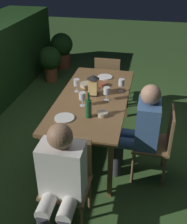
# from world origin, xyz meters

# --- Properties ---
(ground_plane) EXTENTS (16.00, 16.00, 0.00)m
(ground_plane) POSITION_xyz_m (0.00, 0.00, 0.00)
(ground_plane) COLOR #385B28
(dining_table) EXTENTS (1.84, 0.84, 0.75)m
(dining_table) POSITION_xyz_m (0.00, 0.00, 0.69)
(dining_table) COLOR brown
(dining_table) RESTS_ON ground
(chair_head_far) EXTENTS (0.40, 0.42, 0.87)m
(chair_head_far) POSITION_xyz_m (1.17, 0.00, 0.49)
(chair_head_far) COLOR brown
(chair_head_far) RESTS_ON ground
(chair_side_left_a) EXTENTS (0.42, 0.40, 0.87)m
(chair_side_left_a) POSITION_xyz_m (-0.41, -0.81, 0.49)
(chair_side_left_a) COLOR brown
(chair_side_left_a) RESTS_ON ground
(person_in_blue) EXTENTS (0.38, 0.47, 1.15)m
(person_in_blue) POSITION_xyz_m (-0.41, -0.62, 0.64)
(person_in_blue) COLOR #426699
(person_in_blue) RESTS_ON ground
(chair_head_near) EXTENTS (0.40, 0.42, 0.87)m
(chair_head_near) POSITION_xyz_m (-1.17, 0.00, 0.49)
(chair_head_near) COLOR brown
(chair_head_near) RESTS_ON ground
(person_in_cream) EXTENTS (0.48, 0.38, 1.15)m
(person_in_cream) POSITION_xyz_m (-1.37, 0.00, 0.64)
(person_in_cream) COLOR white
(person_in_cream) RESTS_ON ground
(lantern_centerpiece) EXTENTS (0.15, 0.15, 0.27)m
(lantern_centerpiece) POSITION_xyz_m (0.05, 0.01, 0.89)
(lantern_centerpiece) COLOR black
(lantern_centerpiece) RESTS_ON dining_table
(green_bottle_on_table) EXTENTS (0.07, 0.07, 0.29)m
(green_bottle_on_table) POSITION_xyz_m (-0.49, -0.05, 0.86)
(green_bottle_on_table) COLOR #195128
(green_bottle_on_table) RESTS_ON dining_table
(wine_glass_a) EXTENTS (0.08, 0.08, 0.17)m
(wine_glass_a) POSITION_xyz_m (-0.26, 0.08, 0.86)
(wine_glass_a) COLOR silver
(wine_glass_a) RESTS_ON dining_table
(wine_glass_b) EXTENTS (0.08, 0.08, 0.17)m
(wine_glass_b) POSITION_xyz_m (0.10, 0.24, 0.86)
(wine_glass_b) COLOR silver
(wine_glass_b) RESTS_ON dining_table
(wine_glass_c) EXTENTS (0.08, 0.08, 0.17)m
(wine_glass_c) POSITION_xyz_m (-0.07, -0.17, 0.86)
(wine_glass_c) COLOR silver
(wine_glass_c) RESTS_ON dining_table
(wine_glass_d) EXTENTS (0.08, 0.08, 0.17)m
(wine_glass_d) POSITION_xyz_m (0.21, -0.32, 0.86)
(wine_glass_d) COLOR silver
(wine_glass_d) RESTS_ON dining_table
(plate_a) EXTENTS (0.21, 0.21, 0.01)m
(plate_a) POSITION_xyz_m (-0.58, 0.20, 0.75)
(plate_a) COLOR silver
(plate_a) RESTS_ON dining_table
(plate_b) EXTENTS (0.21, 0.21, 0.01)m
(plate_b) POSITION_xyz_m (0.61, -0.04, 0.75)
(plate_b) COLOR white
(plate_b) RESTS_ON dining_table
(bowl_olives) EXTENTS (0.17, 0.17, 0.05)m
(bowl_olives) POSITION_xyz_m (0.27, 0.15, 0.77)
(bowl_olives) COLOR #BCAD8E
(bowl_olives) RESTS_ON dining_table
(bowl_bread) EXTENTS (0.12, 0.12, 0.05)m
(bowl_bread) POSITION_xyz_m (-0.43, -0.19, 0.77)
(bowl_bread) COLOR #BCAD8E
(bowl_bread) RESTS_ON dining_table
(bowl_salad) EXTENTS (0.13, 0.13, 0.05)m
(bowl_salad) POSITION_xyz_m (0.33, -0.05, 0.77)
(bowl_salad) COLOR #9E5138
(bowl_salad) RESTS_ON dining_table
(potted_plant_by_hedge) EXTENTS (0.45, 0.45, 0.70)m
(potted_plant_by_hedge) POSITION_xyz_m (1.97, 1.29, 0.42)
(potted_plant_by_hedge) COLOR #9E5133
(potted_plant_by_hedge) RESTS_ON ground
(potted_plant_corner) EXTENTS (0.49, 0.49, 0.77)m
(potted_plant_corner) POSITION_xyz_m (2.75, 1.29, 0.43)
(potted_plant_corner) COLOR brown
(potted_plant_corner) RESTS_ON ground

